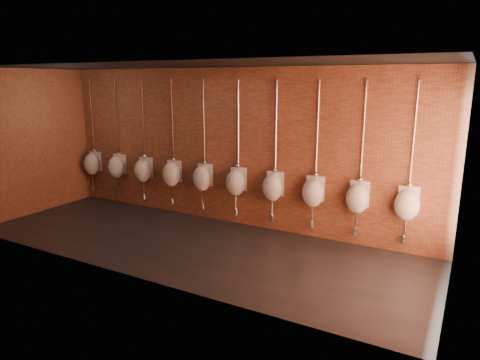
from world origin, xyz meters
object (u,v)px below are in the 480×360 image
Objects in this scene: urinal_1 at (117,167)px; urinal_8 at (358,198)px; urinal_4 at (202,178)px; urinal_7 at (313,192)px; urinal_6 at (273,187)px; urinal_9 at (407,204)px; urinal_0 at (92,163)px; urinal_5 at (236,182)px; urinal_2 at (143,170)px; urinal_3 at (171,174)px.

urinal_8 is at bearing 0.00° from urinal_1.
urinal_7 is (2.47, 0.00, 0.00)m from urinal_4.
urinal_6 and urinal_9 have the same top height.
urinal_7 is (4.94, 0.00, 0.00)m from urinal_1.
urinal_0 is 3.30m from urinal_4.
urinal_0 is 1.00× the size of urinal_7.
urinal_9 is (4.12, 0.00, 0.00)m from urinal_4.
urinal_5 is 1.00× the size of urinal_9.
urinal_0 and urinal_6 have the same top height.
urinal_2 is 1.65m from urinal_4.
urinal_2 is 1.00× the size of urinal_5.
urinal_8 is (3.30, 0.00, 0.00)m from urinal_4.
urinal_1 is at bearing 180.00° from urinal_3.
urinal_9 is (4.94, 0.00, 0.00)m from urinal_3.
urinal_7 is at bearing 0.00° from urinal_2.
urinal_8 is at bearing 0.00° from urinal_3.
urinal_5 is (2.47, 0.00, 0.00)m from urinal_2.
urinal_2 is 2.47m from urinal_5.
urinal_2 and urinal_3 have the same top height.
urinal_3 and urinal_6 have the same top height.
urinal_9 is (6.59, 0.00, 0.00)m from urinal_1.
urinal_4 is (1.65, 0.00, 0.00)m from urinal_2.
urinal_0 is at bearing 180.00° from urinal_9.
urinal_3 is 3.30m from urinal_7.
urinal_4 is at bearing 180.00° from urinal_7.
urinal_5 is 1.00× the size of urinal_7.
urinal_4 is 1.00× the size of urinal_7.
urinal_0 is 1.00× the size of urinal_8.
urinal_7 is at bearing 0.00° from urinal_6.
urinal_2 is 1.00× the size of urinal_7.
urinal_1 is 0.82m from urinal_2.
urinal_6 is 0.82m from urinal_7.
urinal_6 and urinal_8 have the same top height.
urinal_3 is at bearing 0.00° from urinal_0.
urinal_1 is 1.00× the size of urinal_9.
urinal_5 is 2.47m from urinal_8.
urinal_2 is 4.94m from urinal_8.
urinal_1 is at bearing 180.00° from urinal_4.
urinal_4 is (2.47, 0.00, 0.00)m from urinal_1.
urinal_6 is at bearing 0.00° from urinal_0.
urinal_7 is (3.30, 0.00, 0.00)m from urinal_3.
urinal_4 is 1.00× the size of urinal_5.
urinal_0 is at bearing 180.00° from urinal_1.
urinal_7 is 1.00× the size of urinal_9.
urinal_5 is at bearing 0.00° from urinal_4.
urinal_6 is at bearing 0.00° from urinal_2.
urinal_4 is 0.82m from urinal_5.
urinal_1 is 1.00× the size of urinal_7.
urinal_6 is 1.00× the size of urinal_7.
urinal_7 and urinal_9 have the same top height.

